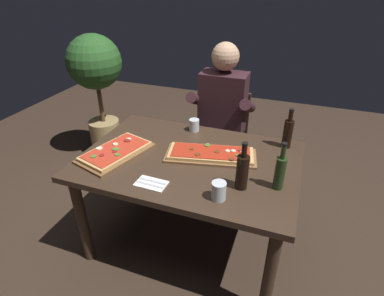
# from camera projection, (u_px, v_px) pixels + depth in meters

# --- Properties ---
(ground_plane) EXTENTS (6.40, 6.40, 0.00)m
(ground_plane) POSITION_uv_depth(u_px,v_px,m) (190.00, 239.00, 2.39)
(ground_plane) COLOR #38281E
(dining_table) EXTENTS (1.40, 0.96, 0.74)m
(dining_table) POSITION_uv_depth(u_px,v_px,m) (189.00, 170.00, 2.07)
(dining_table) COLOR #3D2B1E
(dining_table) RESTS_ON ground_plane
(pizza_rectangular_front) EXTENTS (0.63, 0.36, 0.05)m
(pizza_rectangular_front) POSITION_uv_depth(u_px,v_px,m) (211.00, 154.00, 2.03)
(pizza_rectangular_front) COLOR brown
(pizza_rectangular_front) RESTS_ON dining_table
(pizza_rectangular_left) EXTENTS (0.40, 0.54, 0.05)m
(pizza_rectangular_left) POSITION_uv_depth(u_px,v_px,m) (116.00, 152.00, 2.06)
(pizza_rectangular_left) COLOR brown
(pizza_rectangular_left) RESTS_ON dining_table
(wine_bottle_dark) EXTENTS (0.07, 0.07, 0.29)m
(wine_bottle_dark) POSITION_uv_depth(u_px,v_px,m) (242.00, 171.00, 1.70)
(wine_bottle_dark) COLOR black
(wine_bottle_dark) RESTS_ON dining_table
(oil_bottle_amber) EXTENTS (0.06, 0.06, 0.29)m
(oil_bottle_amber) POSITION_uv_depth(u_px,v_px,m) (280.00, 171.00, 1.70)
(oil_bottle_amber) COLOR #233819
(oil_bottle_amber) RESTS_ON dining_table
(vinegar_bottle_green) EXTENTS (0.06, 0.06, 0.28)m
(vinegar_bottle_green) POSITION_uv_depth(u_px,v_px,m) (288.00, 132.00, 2.10)
(vinegar_bottle_green) COLOR black
(vinegar_bottle_green) RESTS_ON dining_table
(tumbler_near_camera) EXTENTS (0.08, 0.08, 0.09)m
(tumbler_near_camera) POSITION_uv_depth(u_px,v_px,m) (194.00, 126.00, 2.35)
(tumbler_near_camera) COLOR silver
(tumbler_near_camera) RESTS_ON dining_table
(tumbler_far_side) EXTENTS (0.08, 0.08, 0.10)m
(tumbler_far_side) POSITION_uv_depth(u_px,v_px,m) (219.00, 192.00, 1.65)
(tumbler_far_side) COLOR silver
(tumbler_far_side) RESTS_ON dining_table
(napkin_cutlery_set) EXTENTS (0.18, 0.12, 0.01)m
(napkin_cutlery_set) POSITION_uv_depth(u_px,v_px,m) (151.00, 184.00, 1.78)
(napkin_cutlery_set) COLOR white
(napkin_cutlery_set) RESTS_ON dining_table
(diner_chair) EXTENTS (0.44, 0.44, 0.87)m
(diner_chair) POSITION_uv_depth(u_px,v_px,m) (223.00, 135.00, 2.84)
(diner_chair) COLOR #3D2B1E
(diner_chair) RESTS_ON ground_plane
(seated_diner) EXTENTS (0.53, 0.41, 1.33)m
(seated_diner) POSITION_uv_depth(u_px,v_px,m) (221.00, 115.00, 2.62)
(seated_diner) COLOR #23232D
(seated_diner) RESTS_ON ground_plane
(potted_plant_corner) EXTENTS (0.54, 0.54, 1.29)m
(potted_plant_corner) POSITION_uv_depth(u_px,v_px,m) (97.00, 79.00, 3.13)
(potted_plant_corner) COLOR tan
(potted_plant_corner) RESTS_ON ground_plane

